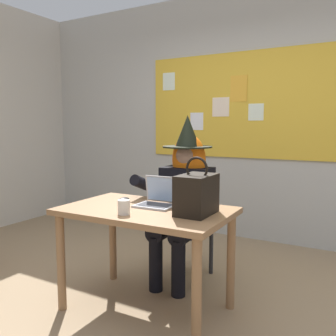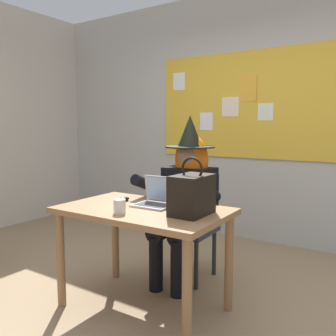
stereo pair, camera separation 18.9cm
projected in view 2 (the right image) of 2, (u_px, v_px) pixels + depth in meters
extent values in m
plane|color=#937A5B|center=(147.00, 316.00, 2.50)|extent=(24.00, 24.00, 0.00)
cube|color=#B2B2AD|center=(257.00, 116.00, 4.08)|extent=(5.88, 0.10, 2.85)
cube|color=gold|center=(256.00, 105.00, 4.01)|extent=(2.40, 0.02, 1.20)
cube|color=gold|center=(247.00, 88.00, 4.04)|extent=(0.24, 0.02, 0.29)
cube|color=white|center=(265.00, 112.00, 3.95)|extent=(0.17, 0.01, 0.19)
cube|color=white|center=(180.00, 81.00, 4.51)|extent=(0.18, 0.01, 0.22)
cube|color=#F4E0C6|center=(230.00, 107.00, 4.17)|extent=(0.21, 0.01, 0.22)
cube|color=white|center=(207.00, 121.00, 4.35)|extent=(0.20, 0.02, 0.21)
cube|color=#8E6642|center=(143.00, 211.00, 2.53)|extent=(1.19, 0.74, 0.04)
cylinder|color=#8E6642|center=(61.00, 260.00, 2.61)|extent=(0.06, 0.06, 0.70)
cylinder|color=#8E6642|center=(187.00, 297.00, 2.04)|extent=(0.06, 0.06, 0.70)
cylinder|color=#8E6642|center=(115.00, 238.00, 3.11)|extent=(0.06, 0.06, 0.70)
cylinder|color=#8E6642|center=(229.00, 263.00, 2.54)|extent=(0.06, 0.06, 0.70)
cube|color=#2D3347|center=(188.00, 230.00, 3.10)|extent=(0.43, 0.43, 0.04)
cube|color=#2D3347|center=(199.00, 198.00, 3.23)|extent=(0.38, 0.05, 0.45)
cylinder|color=#262628|center=(196.00, 265.00, 2.89)|extent=(0.04, 0.04, 0.40)
cylinder|color=#262628|center=(161.00, 257.00, 3.07)|extent=(0.04, 0.04, 0.40)
cylinder|color=#262628|center=(214.00, 252.00, 3.18)|extent=(0.04, 0.04, 0.40)
cylinder|color=#262628|center=(181.00, 246.00, 3.36)|extent=(0.04, 0.04, 0.40)
cylinder|color=black|center=(178.00, 269.00, 2.77)|extent=(0.11, 0.11, 0.44)
cylinder|color=black|center=(156.00, 263.00, 2.87)|extent=(0.11, 0.11, 0.44)
cylinder|color=black|center=(188.00, 231.00, 2.88)|extent=(0.17, 0.43, 0.15)
cylinder|color=black|center=(167.00, 228.00, 2.99)|extent=(0.17, 0.43, 0.15)
cube|color=black|center=(190.00, 197.00, 3.08)|extent=(0.43, 0.28, 0.52)
cylinder|color=black|center=(204.00, 191.00, 2.75)|extent=(0.11, 0.47, 0.24)
cylinder|color=black|center=(150.00, 186.00, 3.01)|extent=(0.11, 0.47, 0.24)
sphere|color=#A37A60|center=(190.00, 156.00, 3.04)|extent=(0.20, 0.20, 0.20)
ellipsoid|color=orange|center=(191.00, 160.00, 3.07)|extent=(0.31, 0.23, 0.44)
cylinder|color=black|center=(190.00, 147.00, 3.03)|extent=(0.42, 0.42, 0.01)
cone|color=black|center=(190.00, 131.00, 3.02)|extent=(0.21, 0.21, 0.27)
cube|color=#B7B7BC|center=(153.00, 206.00, 2.57)|extent=(0.28, 0.20, 0.01)
cube|color=#333338|center=(153.00, 205.00, 2.57)|extent=(0.24, 0.15, 0.00)
cube|color=#B7B7BC|center=(161.00, 189.00, 2.65)|extent=(0.28, 0.04, 0.20)
cube|color=#99B7E0|center=(160.00, 189.00, 2.64)|extent=(0.24, 0.03, 0.17)
ellipsoid|color=black|center=(124.00, 199.00, 2.75)|extent=(0.07, 0.11, 0.03)
cube|color=black|center=(192.00, 195.00, 2.32)|extent=(0.20, 0.30, 0.26)
torus|color=black|center=(192.00, 169.00, 2.30)|extent=(0.16, 0.02, 0.16)
cylinder|color=silver|center=(120.00, 206.00, 2.36)|extent=(0.08, 0.08, 0.09)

